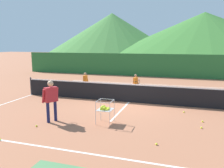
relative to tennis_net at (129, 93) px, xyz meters
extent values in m
plane|color=#A86647|center=(0.00, 0.00, -0.50)|extent=(120.00, 120.00, 0.00)
cube|color=white|center=(0.00, -5.89, -0.50)|extent=(11.98, 0.08, 0.01)
cube|color=white|center=(0.00, 5.71, -0.50)|extent=(11.98, 0.08, 0.01)
cube|color=white|center=(-5.99, 0.00, -0.50)|extent=(0.08, 11.60, 0.01)
cube|color=white|center=(0.00, 0.00, -0.50)|extent=(0.08, 6.36, 0.01)
cylinder|color=#333338|center=(-6.02, 0.00, 0.03)|extent=(0.08, 0.08, 1.05)
cube|color=black|center=(0.00, 0.00, -0.04)|extent=(11.96, 0.02, 0.92)
cube|color=white|center=(0.00, 0.00, 0.45)|extent=(11.96, 0.03, 0.06)
cylinder|color=#191E4C|center=(-2.27, -3.99, -0.09)|extent=(0.12, 0.12, 0.81)
cylinder|color=#191E4C|center=(-2.11, -3.72, -0.09)|extent=(0.12, 0.12, 0.81)
cube|color=#B2262D|center=(-2.19, -3.86, 0.59)|extent=(0.44, 0.53, 0.57)
sphere|color=#DBAD84|center=(-2.19, -3.86, 1.03)|extent=(0.22, 0.22, 0.22)
cylinder|color=#B2262D|center=(-2.39, -4.06, 0.56)|extent=(0.23, 0.19, 0.56)
cylinder|color=#B2262D|center=(-2.08, -3.60, 0.55)|extent=(0.19, 0.16, 0.56)
torus|color=#262628|center=(-2.30, -3.47, 0.51)|extent=(0.17, 0.26, 0.29)
cylinder|color=black|center=(-2.09, -3.59, 0.51)|extent=(0.20, 0.14, 0.03)
cylinder|color=black|center=(-3.36, 2.10, -0.20)|extent=(0.09, 0.09, 0.60)
cylinder|color=black|center=(-3.36, 1.87, -0.20)|extent=(0.09, 0.09, 0.60)
cube|color=orange|center=(-3.36, 1.99, 0.31)|extent=(0.17, 0.36, 0.42)
sphere|color=tan|center=(-3.36, 1.99, 0.62)|extent=(0.16, 0.16, 0.16)
cylinder|color=orange|center=(-3.31, 2.19, 0.28)|extent=(0.16, 0.07, 0.41)
cylinder|color=orange|center=(-3.33, 1.78, 0.28)|extent=(0.12, 0.06, 0.41)
cylinder|color=navy|center=(-0.09, 2.27, -0.20)|extent=(0.09, 0.09, 0.59)
cylinder|color=navy|center=(-0.13, 2.05, -0.20)|extent=(0.09, 0.09, 0.59)
cube|color=orange|center=(-0.11, 2.16, 0.30)|extent=(0.23, 0.38, 0.42)
sphere|color=#996B4C|center=(-0.11, 2.16, 0.62)|extent=(0.16, 0.16, 0.16)
cylinder|color=orange|center=(-0.02, 2.35, 0.28)|extent=(0.17, 0.10, 0.41)
cylinder|color=orange|center=(-0.12, 1.95, 0.27)|extent=(0.13, 0.09, 0.41)
torus|color=#262628|center=(0.14, 1.90, 0.29)|extent=(0.08, 0.29, 0.29)
cylinder|color=black|center=(-0.10, 1.95, 0.29)|extent=(0.22, 0.07, 0.03)
cylinder|color=#B7B7BC|center=(-0.41, -3.13, -0.05)|extent=(0.02, 0.02, 0.89)
cylinder|color=#B7B7BC|center=(0.15, -3.13, -0.05)|extent=(0.02, 0.02, 0.89)
cylinder|color=#B7B7BC|center=(-0.41, -3.69, -0.05)|extent=(0.02, 0.02, 0.89)
cylinder|color=#B7B7BC|center=(0.15, -3.69, -0.05)|extent=(0.02, 0.02, 0.89)
cube|color=#B7B7BC|center=(-0.13, -3.41, 0.05)|extent=(0.56, 0.56, 0.01)
cube|color=#B7B7BC|center=(-0.13, -3.13, 0.39)|extent=(0.56, 0.02, 0.02)
cube|color=#B7B7BC|center=(-0.13, -3.69, 0.39)|extent=(0.56, 0.02, 0.02)
cube|color=#B7B7BC|center=(-0.41, -3.41, 0.39)|extent=(0.02, 0.56, 0.02)
cube|color=#B7B7BC|center=(0.15, -3.41, 0.39)|extent=(0.02, 0.56, 0.02)
sphere|color=yellow|center=(-0.27, -3.54, 0.08)|extent=(0.07, 0.07, 0.07)
sphere|color=yellow|center=(-0.26, -3.47, 0.08)|extent=(0.07, 0.07, 0.07)
sphere|color=yellow|center=(-0.26, -3.40, 0.09)|extent=(0.07, 0.07, 0.07)
sphere|color=yellow|center=(-0.26, -3.35, 0.08)|extent=(0.07, 0.07, 0.07)
sphere|color=yellow|center=(-0.26, -3.28, 0.08)|extent=(0.07, 0.07, 0.07)
sphere|color=yellow|center=(-0.20, -3.54, 0.08)|extent=(0.07, 0.07, 0.07)
sphere|color=yellow|center=(-0.20, -3.47, 0.08)|extent=(0.07, 0.07, 0.07)
sphere|color=yellow|center=(-0.20, -3.41, 0.09)|extent=(0.07, 0.07, 0.07)
sphere|color=yellow|center=(-0.20, -3.34, 0.09)|extent=(0.07, 0.07, 0.07)
sphere|color=yellow|center=(-0.20, -3.28, 0.09)|extent=(0.07, 0.07, 0.07)
sphere|color=yellow|center=(-0.13, -3.53, 0.08)|extent=(0.07, 0.07, 0.07)
sphere|color=yellow|center=(-0.13, -3.47, 0.08)|extent=(0.07, 0.07, 0.07)
sphere|color=yellow|center=(-0.13, -3.40, 0.09)|extent=(0.07, 0.07, 0.07)
sphere|color=yellow|center=(-0.13, -3.35, 0.08)|extent=(0.07, 0.07, 0.07)
sphere|color=yellow|center=(-0.14, -3.27, 0.08)|extent=(0.07, 0.07, 0.07)
sphere|color=yellow|center=(-0.06, -3.54, 0.08)|extent=(0.07, 0.07, 0.07)
sphere|color=yellow|center=(-0.07, -3.47, 0.08)|extent=(0.07, 0.07, 0.07)
sphere|color=yellow|center=(-0.07, -3.41, 0.08)|extent=(0.07, 0.07, 0.07)
sphere|color=yellow|center=(-0.07, -3.34, 0.08)|extent=(0.07, 0.07, 0.07)
sphere|color=yellow|center=(-0.06, -3.28, 0.08)|extent=(0.07, 0.07, 0.07)
sphere|color=yellow|center=(0.00, -3.53, 0.08)|extent=(0.07, 0.07, 0.07)
sphere|color=yellow|center=(0.00, -3.48, 0.08)|extent=(0.07, 0.07, 0.07)
sphere|color=yellow|center=(0.00, -3.40, 0.08)|extent=(0.07, 0.07, 0.07)
sphere|color=yellow|center=(-0.01, -3.34, 0.08)|extent=(0.07, 0.07, 0.07)
sphere|color=yellow|center=(-0.01, -3.27, 0.08)|extent=(0.07, 0.07, 0.07)
sphere|color=yellow|center=(-0.26, -3.53, 0.14)|extent=(0.07, 0.07, 0.07)
sphere|color=yellow|center=(-0.26, -3.47, 0.14)|extent=(0.07, 0.07, 0.07)
sphere|color=yellow|center=(-0.26, -3.40, 0.14)|extent=(0.07, 0.07, 0.07)
sphere|color=yellow|center=(-0.27, -3.35, 0.14)|extent=(0.07, 0.07, 0.07)
sphere|color=yellow|center=(-0.26, -3.28, 0.14)|extent=(0.07, 0.07, 0.07)
sphere|color=yellow|center=(-0.20, -3.54, 0.14)|extent=(0.07, 0.07, 0.07)
sphere|color=yellow|center=(-0.20, -3.47, 0.14)|extent=(0.07, 0.07, 0.07)
sphere|color=yellow|center=(-0.20, -3.41, 0.14)|extent=(0.07, 0.07, 0.07)
sphere|color=yellow|center=(-0.20, -3.34, 0.14)|extent=(0.07, 0.07, 0.07)
sphere|color=yellow|center=(-0.20, -3.27, 0.14)|extent=(0.07, 0.07, 0.07)
sphere|color=yellow|center=(-0.14, -3.53, 0.14)|extent=(0.07, 0.07, 0.07)
sphere|color=yellow|center=(-0.13, -3.47, 0.14)|extent=(0.07, 0.07, 0.07)
sphere|color=yellow|center=(-0.13, -3.41, 0.13)|extent=(0.07, 0.07, 0.07)
sphere|color=yellow|center=(2.76, -1.07, -0.47)|extent=(0.07, 0.07, 0.07)
sphere|color=yellow|center=(-4.31, -0.82, -0.47)|extent=(0.07, 0.07, 0.07)
sphere|color=yellow|center=(3.46, -2.16, -0.47)|extent=(0.07, 0.07, 0.07)
sphere|color=yellow|center=(-2.43, -4.53, -0.47)|extent=(0.07, 0.07, 0.07)
sphere|color=yellow|center=(-2.82, -5.91, -0.47)|extent=(0.07, 0.07, 0.07)
sphere|color=yellow|center=(3.38, -2.89, -0.47)|extent=(0.07, 0.07, 0.07)
sphere|color=yellow|center=(1.98, -4.77, -0.47)|extent=(0.07, 0.07, 0.07)
cube|color=#286B33|center=(0.00, 9.79, 0.55)|extent=(26.35, 0.08, 2.11)
cone|color=#427A38|center=(-23.73, 72.38, 6.58)|extent=(46.56, 46.56, 14.16)
cone|color=#38702D|center=(8.22, 68.85, 5.94)|extent=(59.76, 59.76, 12.87)
camera|label=1|loc=(2.65, -11.35, 2.53)|focal=36.64mm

